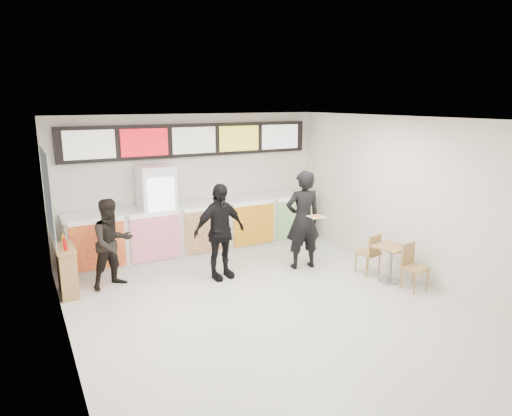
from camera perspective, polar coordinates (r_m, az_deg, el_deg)
floor at (r=7.53m, az=2.05°, el=-12.48°), size 7.00×7.00×0.00m
ceiling at (r=6.79m, az=2.26°, el=10.99°), size 7.00×7.00×0.00m
wall_back at (r=10.12m, az=-7.85°, el=3.07°), size 6.00×0.00×6.00m
wall_left at (r=6.13m, az=-22.97°, el=-4.58°), size 0.00×7.00×7.00m
wall_right at (r=8.86m, az=19.18°, el=1.01°), size 0.00×7.00×7.00m
service_counter at (r=9.95m, az=-6.86°, el=-2.55°), size 5.56×0.77×1.14m
menu_board at (r=9.91m, az=-7.85°, el=8.40°), size 5.50×0.14×0.70m
drinks_fridge at (r=9.58m, az=-12.19°, el=-0.74°), size 0.70×0.67×2.00m
mirror_panel at (r=8.46m, az=-24.65°, el=1.70°), size 0.01×2.00×1.50m
customer_main at (r=9.02m, az=5.88°, el=-1.49°), size 0.78×0.58×1.96m
customer_left at (r=8.49m, az=-17.53°, el=-4.23°), size 0.93×0.82×1.61m
customer_mid at (r=8.48m, az=-4.58°, el=-2.96°), size 1.11×0.59×1.81m
pizza_slice at (r=8.62m, az=7.57°, el=-1.03°), size 0.36×0.36×0.02m
cafe_table at (r=8.77m, az=16.48°, el=-5.86°), size 0.65×1.44×0.82m
condiment_ledge at (r=8.53m, az=-22.54°, el=-7.20°), size 0.31×0.76×1.01m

